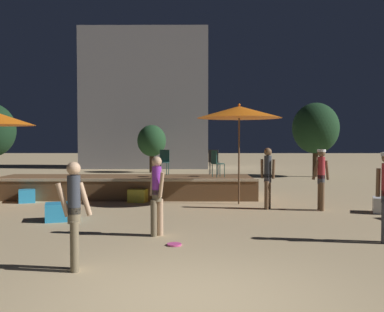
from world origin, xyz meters
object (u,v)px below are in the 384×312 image
object	(u,v)px
cube_seat_4	(27,196)
person_4	(321,176)
frisbee_disc	(174,244)
background_tree_2	(316,128)
background_tree_0	(152,141)
cube_seat_3	(384,205)
cube_seat_2	(58,212)
bistro_chair_1	(214,160)
cube_seat_0	(139,195)
person_2	(157,194)
person_0	(74,213)
bistro_chair_2	(216,161)
bistro_chair_0	(164,160)
patio_umbrella_1	(239,112)
person_3	(268,176)

from	to	relation	value
cube_seat_4	person_4	distance (m)	9.01
frisbee_disc	background_tree_2	bearing A→B (deg)	65.51
cube_seat_4	background_tree_0	distance (m)	13.02
cube_seat_3	cube_seat_2	bearing A→B (deg)	-172.31
bistro_chair_1	frisbee_disc	world-z (taller)	bistro_chair_1
cube_seat_0	person_2	bearing A→B (deg)	-78.20
cube_seat_2	background_tree_0	bearing A→B (deg)	87.34
person_0	frisbee_disc	xyz separation A→B (m)	(1.43, 1.54, -0.86)
person_0	person_2	bearing A→B (deg)	-40.34
background_tree_0	bistro_chair_2	bearing A→B (deg)	-74.00
bistro_chair_2	background_tree_0	distance (m)	12.15
bistro_chair_0	bistro_chair_1	distance (m)	1.80
cube_seat_0	person_2	xyz separation A→B (m)	(1.02, -4.87, 0.66)
patio_umbrella_1	cube_seat_2	world-z (taller)	patio_umbrella_1
person_0	background_tree_0	distance (m)	19.71
bistro_chair_2	cube_seat_0	bearing A→B (deg)	80.47
cube_seat_2	person_4	distance (m)	7.11
cube_seat_2	cube_seat_4	size ratio (longest dim) A/B	1.17
person_0	patio_umbrella_1	bearing A→B (deg)	-41.74
cube_seat_0	background_tree_2	bearing A→B (deg)	48.73
patio_umbrella_1	background_tree_2	xyz separation A→B (m)	(5.16, 9.96, -0.22)
person_0	person_4	xyz separation A→B (m)	(5.36, 5.56, 0.09)
person_0	person_4	size ratio (longest dim) A/B	0.96
person_3	background_tree_2	world-z (taller)	background_tree_2
person_3	person_2	bearing A→B (deg)	168.54
cube_seat_4	person_3	bearing A→B (deg)	-9.62
person_0	person_4	distance (m)	7.73
cube_seat_3	bistro_chair_2	size ratio (longest dim) A/B	0.83
cube_seat_0	cube_seat_4	world-z (taller)	cube_seat_0
cube_seat_4	background_tree_2	world-z (taller)	background_tree_2
person_3	bistro_chair_2	distance (m)	2.61
person_3	background_tree_0	distance (m)	14.68
person_0	bistro_chair_0	bearing A→B (deg)	-20.93
person_2	person_0	bearing A→B (deg)	-153.59
cube_seat_2	background_tree_2	world-z (taller)	background_tree_2
patio_umbrella_1	cube_seat_3	world-z (taller)	patio_umbrella_1
cube_seat_4	bistro_chair_1	world-z (taller)	bistro_chair_1
cube_seat_2	cube_seat_3	distance (m)	8.56
person_0	frisbee_disc	distance (m)	2.27
person_0	bistro_chair_2	xyz separation A→B (m)	(2.54, 8.00, 0.39)
cube_seat_3	patio_umbrella_1	bearing A→B (deg)	157.22
person_0	background_tree_2	xyz separation A→B (m)	(8.33, 16.69, 1.73)
person_2	bistro_chair_0	distance (m)	6.74
patio_umbrella_1	cube_seat_2	bearing A→B (deg)	-149.88
person_2	background_tree_2	distance (m)	16.18
patio_umbrella_1	person_0	bearing A→B (deg)	-115.30
person_3	frisbee_disc	world-z (taller)	person_3
cube_seat_2	bistro_chair_1	distance (m)	6.60
person_0	person_4	bearing A→B (deg)	-60.40
cube_seat_4	person_0	xyz separation A→B (m)	(3.49, -7.05, 0.68)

